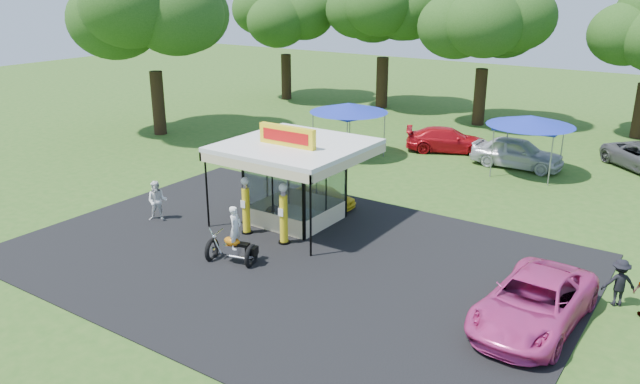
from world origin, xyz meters
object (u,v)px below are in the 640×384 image
(gas_pump_right, at_px, (284,215))
(spectator_east_a, at_px, (619,283))
(bg_car_b, at_px, (448,140))
(tent_east, at_px, (531,121))
(gas_station_kiosk, at_px, (295,181))
(motorcycle, at_px, (234,240))
(bg_car_c, at_px, (517,153))
(pink_sedan, at_px, (534,302))
(a_frame_sign, at_px, (507,324))
(gas_pump_left, at_px, (246,207))
(spectator_west, at_px, (157,201))
(tent_west, at_px, (349,108))
(kiosk_car, at_px, (325,196))

(gas_pump_right, bearing_deg, spectator_east_a, 10.15)
(bg_car_b, xyz_separation_m, tent_east, (5.18, -1.88, 2.10))
(gas_station_kiosk, distance_m, gas_pump_right, 2.46)
(gas_station_kiosk, height_order, motorcycle, gas_station_kiosk)
(gas_station_kiosk, bearing_deg, spectator_east_a, -0.46)
(bg_car_c, bearing_deg, gas_station_kiosk, 158.71)
(motorcycle, height_order, pink_sedan, motorcycle)
(motorcycle, xyz_separation_m, a_frame_sign, (9.66, 0.54, -0.41))
(gas_pump_left, xyz_separation_m, spectator_west, (-4.04, -0.97, -0.27))
(tent_west, height_order, tent_east, tent_east)
(kiosk_car, xyz_separation_m, pink_sedan, (10.65, -5.01, 0.27))
(tent_west, bearing_deg, gas_station_kiosk, -70.19)
(bg_car_b, relative_size, tent_east, 1.10)
(gas_pump_left, relative_size, gas_pump_right, 0.97)
(motorcycle, bearing_deg, gas_pump_left, 107.51)
(pink_sedan, bearing_deg, bg_car_c, 112.33)
(spectator_east_a, distance_m, tent_west, 19.03)
(gas_station_kiosk, relative_size, bg_car_c, 1.12)
(kiosk_car, xyz_separation_m, tent_east, (5.89, 10.01, 2.32))
(gas_pump_right, height_order, tent_east, tent_east)
(pink_sedan, bearing_deg, spectator_east_a, 59.14)
(gas_station_kiosk, xyz_separation_m, gas_pump_left, (-0.81, -2.19, -0.65))
(spectator_west, bearing_deg, tent_west, 47.44)
(bg_car_c, bearing_deg, gas_pump_right, 165.02)
(spectator_east_a, bearing_deg, spectator_west, -20.08)
(kiosk_car, relative_size, tent_east, 0.64)
(gas_station_kiosk, distance_m, spectator_west, 5.86)
(gas_pump_right, relative_size, tent_east, 0.55)
(a_frame_sign, height_order, tent_west, tent_west)
(bg_car_c, bearing_deg, bg_car_b, 77.38)
(pink_sedan, relative_size, bg_car_c, 1.12)
(spectator_west, distance_m, tent_east, 18.85)
(gas_pump_right, bearing_deg, spectator_west, -170.24)
(spectator_east_a, relative_size, bg_car_b, 0.32)
(gas_station_kiosk, distance_m, motorcycle, 4.62)
(gas_pump_right, xyz_separation_m, pink_sedan, (9.62, -0.65, -0.42))
(kiosk_car, xyz_separation_m, bg_car_b, (0.71, 11.89, 0.22))
(motorcycle, xyz_separation_m, kiosk_car, (-0.60, 6.70, -0.39))
(kiosk_car, bearing_deg, motorcycle, -174.87)
(gas_pump_left, xyz_separation_m, tent_west, (-2.76, 12.11, 1.66))
(gas_pump_right, bearing_deg, bg_car_b, 91.11)
(gas_pump_right, relative_size, motorcycle, 1.09)
(gas_pump_right, distance_m, pink_sedan, 9.65)
(a_frame_sign, bearing_deg, gas_pump_left, 147.74)
(gas_station_kiosk, relative_size, pink_sedan, 1.01)
(pink_sedan, bearing_deg, gas_pump_right, 179.29)
(pink_sedan, bearing_deg, gas_pump_left, -179.90)
(gas_station_kiosk, bearing_deg, pink_sedan, -14.74)
(spectator_east_a, relative_size, tent_west, 0.35)
(motorcycle, height_order, bg_car_c, motorcycle)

